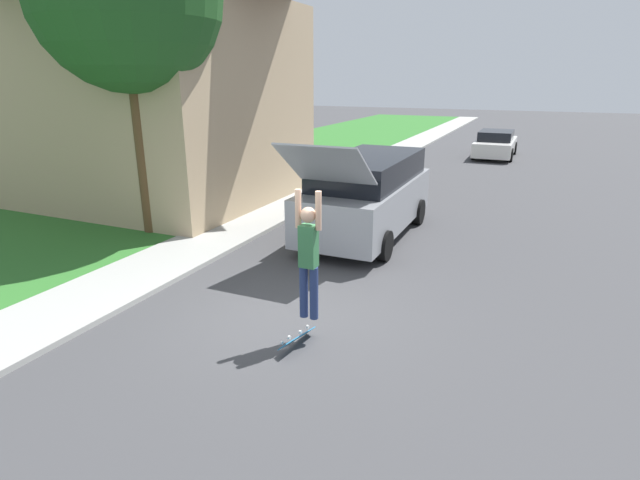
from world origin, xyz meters
TOP-DOWN VIEW (x-y plane):
  - ground_plane at (0.00, 0.00)m, footprint 120.00×120.00m
  - lawn at (-8.00, 6.00)m, footprint 10.00×80.00m
  - sidewalk at (-3.60, 6.00)m, footprint 1.80×80.00m
  - house at (-8.31, 6.17)m, footprint 9.37×8.02m
  - suv_parked at (-0.25, 4.85)m, footprint 2.16×5.87m
  - car_down_street at (1.38, 20.19)m, footprint 1.93×4.48m
  - skateboarder at (0.72, -0.69)m, footprint 0.41×0.23m
  - skateboard at (0.62, -0.91)m, footprint 0.27×0.82m

SIDE VIEW (x-z plane):
  - ground_plane at x=0.00m, z-range 0.00..0.00m
  - lawn at x=-8.00m, z-range 0.00..0.08m
  - sidewalk at x=-3.60m, z-range 0.00..0.10m
  - skateboard at x=0.62m, z-range 0.00..0.28m
  - car_down_street at x=1.38m, z-range -0.02..1.31m
  - suv_parked at x=-0.25m, z-range -0.26..2.45m
  - skateboarder at x=0.72m, z-range 0.44..2.43m
  - house at x=-8.31m, z-range 0.27..9.19m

